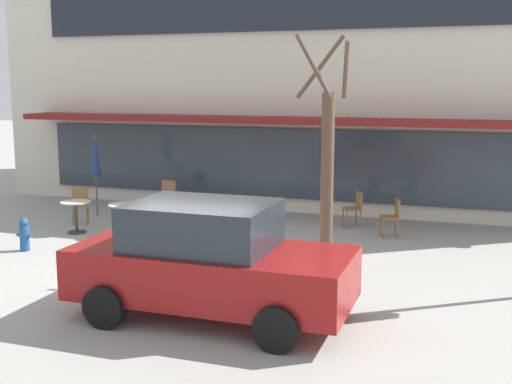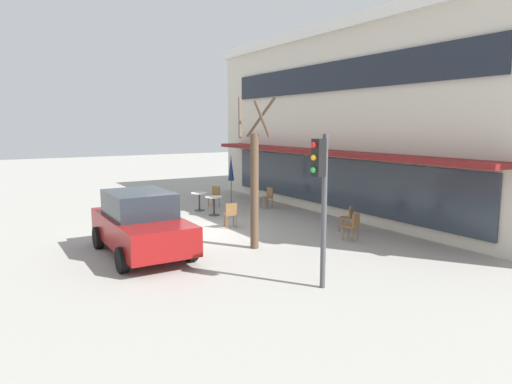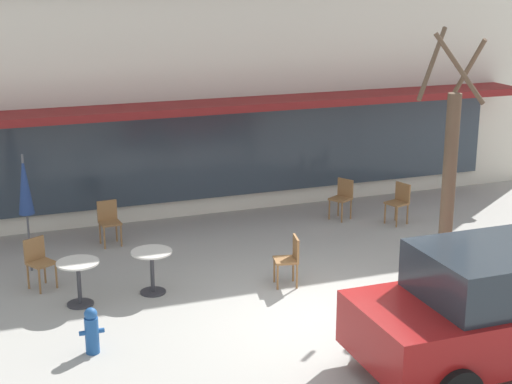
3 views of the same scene
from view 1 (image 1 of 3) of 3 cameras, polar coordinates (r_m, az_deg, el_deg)
The scene contains 13 objects.
ground_plane at distance 12.47m, azimuth -6.76°, elevation -6.78°, with size 80.00×80.00×0.00m, color #9E9B93.
building_facade at distance 21.38m, azimuth 4.81°, elevation 10.30°, with size 17.31×9.10×7.54m.
cafe_table_near_wall at distance 15.15m, azimuth -11.68°, elevation -1.96°, with size 0.70×0.70×0.76m.
cafe_table_streetside at distance 15.76m, azimuth -15.71°, elevation -1.68°, with size 0.70×0.70×0.76m.
patio_umbrella_green_folded at distance 17.46m, azimuth -14.11°, elevation 3.16°, with size 0.28×0.28×2.20m.
cafe_chair_0 at distance 16.86m, azimuth -15.35°, elevation -0.90°, with size 0.54×0.54×0.89m.
cafe_chair_1 at distance 15.05m, azimuth 12.05°, elevation -2.01°, with size 0.50×0.50×0.89m.
cafe_chair_2 at distance 15.91m, azimuth 8.78°, elevation -1.29°, with size 0.54×0.54×0.89m.
cafe_chair_3 at distance 13.68m, azimuth -4.27°, elevation -2.99°, with size 0.47×0.47×0.89m.
cafe_chair_4 at distance 17.63m, azimuth -7.87°, elevation -0.20°, with size 0.43×0.43×0.89m.
parked_sedan at distance 9.69m, azimuth -4.18°, elevation -6.12°, with size 4.21×2.03×1.76m.
street_tree at distance 11.99m, azimuth 6.31°, elevation 1.98°, with size 1.08×1.28×4.41m.
fire_hydrant at distance 14.45m, azimuth -19.90°, elevation -3.56°, with size 0.36×0.20×0.71m.
Camera 1 is at (5.21, -10.77, 3.50)m, focal length 45.00 mm.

